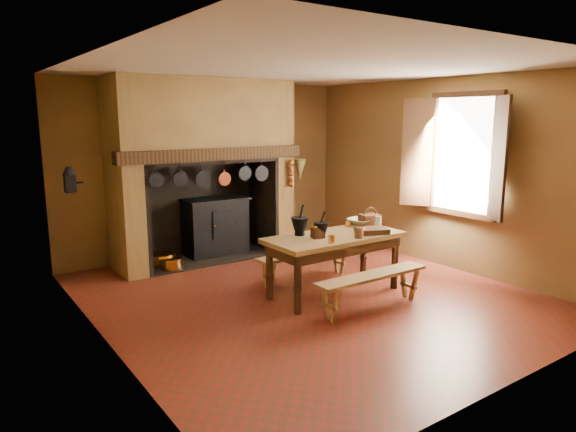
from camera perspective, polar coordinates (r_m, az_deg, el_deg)
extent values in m
plane|color=maroon|center=(6.61, 2.26, -8.77)|extent=(5.50, 5.50, 0.00)
plane|color=silver|center=(6.25, 2.46, 16.18)|extent=(5.50, 5.50, 0.00)
cube|color=olive|center=(8.61, -8.86, 5.30)|extent=(5.00, 0.02, 2.80)
cube|color=olive|center=(5.17, -20.24, 1.02)|extent=(0.02, 5.50, 2.80)
cube|color=olive|center=(8.03, 16.72, 4.57)|extent=(0.02, 5.50, 2.80)
cube|color=olive|center=(4.45, 24.39, -0.81)|extent=(5.00, 0.02, 2.80)
cube|color=olive|center=(7.62, -17.86, 4.18)|extent=(0.30, 0.90, 2.80)
cube|color=olive|center=(8.69, -1.89, 5.48)|extent=(0.30, 0.90, 2.80)
cube|color=olive|center=(8.03, -9.54, 10.60)|extent=(2.20, 0.90, 1.20)
cube|color=black|center=(7.70, -8.12, 6.83)|extent=(2.95, 0.22, 0.18)
cube|color=black|center=(8.54, -10.46, 1.13)|extent=(2.20, 0.06, 1.60)
cube|color=black|center=(8.34, -9.06, -4.62)|extent=(2.20, 0.90, 0.02)
cube|color=black|center=(8.47, -8.08, -1.28)|extent=(1.00, 0.50, 0.90)
cube|color=black|center=(8.37, -8.10, 1.84)|extent=(1.04, 0.54, 0.04)
cube|color=black|center=(8.22, -7.27, -0.92)|extent=(0.35, 0.02, 0.45)
cylinder|color=black|center=(8.60, -4.95, 4.38)|extent=(0.10, 0.10, 0.70)
cylinder|color=gold|center=(8.14, -8.14, -1.07)|extent=(0.03, 0.03, 0.03)
cylinder|color=gold|center=(8.27, -6.29, -0.82)|extent=(0.03, 0.03, 0.03)
cylinder|color=gold|center=(8.03, -13.90, -4.76)|extent=(0.40, 0.40, 0.20)
cylinder|color=gold|center=(7.82, -12.89, -5.20)|extent=(0.34, 0.34, 0.18)
cube|color=black|center=(8.06, -15.48, -4.92)|extent=(0.18, 0.18, 0.16)
cone|color=#535A2B|center=(8.41, 1.34, 5.15)|extent=(0.20, 0.20, 0.35)
cube|color=white|center=(7.75, 19.08, 6.44)|extent=(0.02, 1.00, 1.60)
cube|color=#381E11|center=(7.72, 19.34, 12.66)|extent=(0.08, 1.16, 0.08)
cube|color=#381E11|center=(7.83, 18.57, 0.31)|extent=(0.08, 1.16, 0.08)
cube|color=#381E11|center=(7.18, 22.38, 5.90)|extent=(0.29, 0.39, 1.60)
cube|color=#381E11|center=(7.99, 14.14, 6.83)|extent=(0.29, 0.39, 1.60)
cube|color=black|center=(6.68, -23.08, 3.37)|extent=(0.12, 0.12, 0.22)
cone|color=black|center=(6.66, -23.17, 4.64)|extent=(0.16, 0.16, 0.10)
cylinder|color=black|center=(6.70, -22.33, 3.44)|extent=(0.12, 0.02, 0.02)
cube|color=#A8874D|center=(6.49, 5.20, -2.37)|extent=(1.78, 0.79, 0.06)
cube|color=#381E11|center=(6.51, 5.19, -3.22)|extent=(1.66, 0.67, 0.14)
cylinder|color=#381E11|center=(5.90, 1.09, -7.59)|extent=(0.09, 0.09, 0.71)
cylinder|color=#381E11|center=(6.91, 11.77, -5.04)|extent=(0.09, 0.09, 0.71)
cylinder|color=#381E11|center=(6.36, -2.07, -6.19)|extent=(0.09, 0.09, 0.71)
cylinder|color=#381E11|center=(7.31, 8.39, -4.03)|extent=(0.09, 0.09, 0.71)
cube|color=#A8874D|center=(6.08, 9.35, -6.55)|extent=(1.55, 0.27, 0.04)
cube|color=#A8874D|center=(7.02, 2.01, -4.15)|extent=(1.50, 0.26, 0.04)
cylinder|color=black|center=(6.44, 1.31, -1.97)|extent=(0.13, 0.13, 0.04)
cone|color=black|center=(6.42, 1.31, -0.99)|extent=(0.23, 0.23, 0.19)
cylinder|color=black|center=(6.40, 1.51, 0.44)|extent=(0.09, 0.05, 0.18)
cylinder|color=black|center=(6.33, 3.68, -2.26)|extent=(0.11, 0.11, 0.03)
cone|color=black|center=(6.30, 3.69, -1.42)|extent=(0.19, 0.19, 0.16)
cylinder|color=black|center=(6.29, 3.87, -0.19)|extent=(0.08, 0.05, 0.16)
cube|color=#381E11|center=(6.29, 3.25, -1.89)|extent=(0.16, 0.16, 0.13)
cylinder|color=gold|center=(6.28, 3.26, -1.17)|extent=(0.10, 0.10, 0.03)
cylinder|color=black|center=(6.30, 3.65, -0.78)|extent=(0.11, 0.04, 0.04)
cylinder|color=gold|center=(6.06, 4.86, -2.62)|extent=(0.09, 0.09, 0.09)
cylinder|color=gold|center=(6.98, 6.64, -0.82)|extent=(0.09, 0.09, 0.09)
imported|color=#BCB890|center=(7.13, 8.07, -0.62)|extent=(0.41, 0.41, 0.08)
cylinder|color=#55311F|center=(6.35, 7.88, -1.82)|extent=(0.14, 0.14, 0.14)
cylinder|color=beige|center=(7.01, 9.99, -0.61)|extent=(0.11, 0.11, 0.15)
cube|color=#532C19|center=(7.12, 9.07, -0.41)|extent=(0.30, 0.24, 0.15)
torus|color=#532C19|center=(7.11, 9.09, 0.18)|extent=(0.21, 0.06, 0.21)
cube|color=#381E11|center=(6.63, 9.30, -1.62)|extent=(0.46, 0.40, 0.07)
imported|color=gold|center=(6.53, 8.04, -1.68)|extent=(0.13, 0.13, 0.09)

